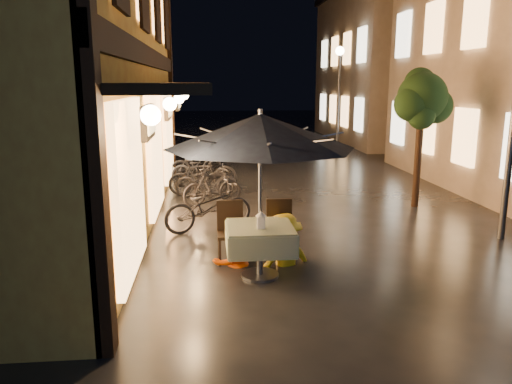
{
  "coord_description": "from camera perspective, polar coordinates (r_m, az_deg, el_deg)",
  "views": [
    {
      "loc": [
        -2.35,
        -6.33,
        2.82
      ],
      "look_at": [
        -1.63,
        1.2,
        1.15
      ],
      "focal_mm": 35.0,
      "sensor_mm": 36.0,
      "label": 1
    }
  ],
  "objects": [
    {
      "name": "bicycle_4",
      "position": [
        13.66,
        -5.98,
        2.5
      ],
      "size": [
        1.92,
        1.04,
        0.96
      ],
      "primitive_type": "imported",
      "rotation": [
        0.0,
        0.0,
        1.34
      ],
      "color": "black",
      "rests_on": "ground"
    },
    {
      "name": "table_lantern",
      "position": [
        7.1,
        0.57,
        -3.1
      ],
      "size": [
        0.16,
        0.16,
        0.25
      ],
      "color": "white",
      "rests_on": "cafe_table"
    },
    {
      "name": "bicycle_1",
      "position": [
        11.64,
        -4.99,
        0.6
      ],
      "size": [
        1.52,
        0.96,
        0.88
      ],
      "primitive_type": "imported",
      "rotation": [
        0.0,
        0.0,
        1.97
      ],
      "color": "black",
      "rests_on": "ground"
    },
    {
      "name": "east_building_far",
      "position": [
        26.26,
        17.0,
        13.74
      ],
      "size": [
        7.3,
        10.3,
        7.3
      ],
      "color": "#B09F8E",
      "rests_on": "ground"
    },
    {
      "name": "cafe_chair_left",
      "position": [
        8.01,
        -2.95,
        -4.13
      ],
      "size": [
        0.42,
        0.42,
        0.97
      ],
      "color": "black",
      "rests_on": "ground"
    },
    {
      "name": "person_yellow",
      "position": [
        7.81,
        3.27,
        -2.66
      ],
      "size": [
        1.15,
        0.89,
        1.58
      ],
      "primitive_type": "imported",
      "rotation": [
        0.0,
        0.0,
        3.48
      ],
      "color": "yellow",
      "rests_on": "ground"
    },
    {
      "name": "street_tree",
      "position": [
        11.85,
        18.48,
        9.88
      ],
      "size": [
        1.43,
        1.2,
        3.15
      ],
      "color": "black",
      "rests_on": "ground"
    },
    {
      "name": "west_building",
      "position": [
        10.91,
        -24.51,
        16.06
      ],
      "size": [
        5.9,
        11.4,
        7.4
      ],
      "color": "#B98138",
      "rests_on": "ground"
    },
    {
      "name": "bicycle_5",
      "position": [
        14.75,
        -6.82,
        3.24
      ],
      "size": [
        1.67,
        0.99,
        0.97
      ],
      "primitive_type": "imported",
      "rotation": [
        0.0,
        0.0,
        1.93
      ],
      "color": "#212228",
      "rests_on": "ground"
    },
    {
      "name": "bicycle_3",
      "position": [
        12.78,
        -6.61,
        1.68
      ],
      "size": [
        1.53,
        0.51,
        0.91
      ],
      "primitive_type": "imported",
      "rotation": [
        0.0,
        0.0,
        1.63
      ],
      "color": "#222228",
      "rests_on": "ground"
    },
    {
      "name": "person_orange",
      "position": [
        7.8,
        -2.67,
        -3.32
      ],
      "size": [
        0.82,
        0.72,
        1.4
      ],
      "primitive_type": "imported",
      "rotation": [
        0.0,
        0.0,
        3.48
      ],
      "color": "#C13E00",
      "rests_on": "ground"
    },
    {
      "name": "bicycle_2",
      "position": [
        12.54,
        -5.67,
        1.29
      ],
      "size": [
        1.55,
        0.54,
        0.82
      ],
      "primitive_type": "imported",
      "rotation": [
        0.0,
        0.0,
        1.57
      ],
      "color": "black",
      "rests_on": "ground"
    },
    {
      "name": "bicycle_0",
      "position": [
        9.67,
        -5.44,
        -1.7
      ],
      "size": [
        1.88,
        1.24,
        0.94
      ],
      "primitive_type": "imported",
      "rotation": [
        0.0,
        0.0,
        1.95
      ],
      "color": "black",
      "rests_on": "ground"
    },
    {
      "name": "ground",
      "position": [
        7.32,
        13.94,
        -10.6
      ],
      "size": [
        90.0,
        90.0,
        0.0
      ],
      "primitive_type": "plane",
      "color": "black",
      "rests_on": "ground"
    },
    {
      "name": "cafe_chair_right",
      "position": [
        8.08,
        2.74,
        -3.98
      ],
      "size": [
        0.42,
        0.42,
        0.97
      ],
      "color": "black",
      "rests_on": "ground"
    },
    {
      "name": "patio_umbrella",
      "position": [
        7.0,
        0.48,
        6.94
      ],
      "size": [
        2.72,
        2.72,
        2.46
      ],
      "color": "#59595E",
      "rests_on": "ground"
    },
    {
      "name": "cafe_table",
      "position": [
        7.32,
        0.45,
        -5.32
      ],
      "size": [
        0.99,
        0.99,
        0.78
      ],
      "color": "#59595E",
      "rests_on": "ground"
    },
    {
      "name": "streetlamp_far",
      "position": [
        21.03,
        9.45,
        12.53
      ],
      "size": [
        0.36,
        0.36,
        4.23
      ],
      "color": "#59595E",
      "rests_on": "ground"
    }
  ]
}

